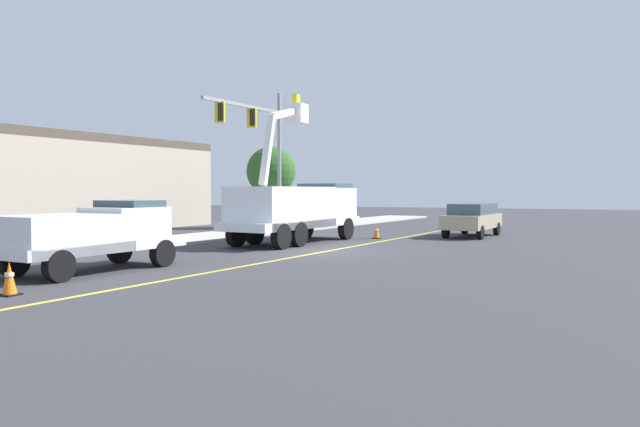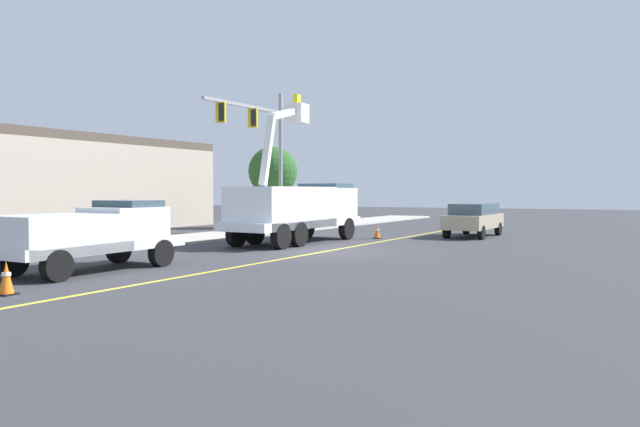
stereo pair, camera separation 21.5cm
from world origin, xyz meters
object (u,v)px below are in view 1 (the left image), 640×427
at_px(utility_bucket_truck, 296,207).
at_px(traffic_cone_mid_front, 376,232).
at_px(traffic_signal_mast, 260,137).
at_px(passing_minivan, 472,218).
at_px(traffic_cone_leading, 9,279).
at_px(service_pickup_truck, 92,233).

distance_m(utility_bucket_truck, traffic_cone_mid_front, 4.65).
relative_size(utility_bucket_truck, traffic_signal_mast, 1.09).
bearing_deg(passing_minivan, traffic_cone_mid_front, 127.44).
relative_size(passing_minivan, traffic_cone_leading, 6.52).
bearing_deg(utility_bucket_truck, passing_minivan, -44.88).
bearing_deg(traffic_cone_leading, passing_minivan, -17.25).
distance_m(traffic_cone_leading, traffic_cone_mid_front, 18.81).
xyz_separation_m(service_pickup_truck, traffic_signal_mast, (14.84, 2.61, 4.04)).
xyz_separation_m(service_pickup_truck, traffic_cone_leading, (-3.80, -1.24, -0.74)).
bearing_deg(utility_bucket_truck, traffic_cone_mid_front, -35.96).
distance_m(traffic_cone_mid_front, traffic_signal_mast, 8.09).
bearing_deg(traffic_signal_mast, traffic_cone_mid_front, -90.15).
height_order(traffic_cone_mid_front, traffic_signal_mast, traffic_signal_mast).
relative_size(service_pickup_truck, traffic_cone_leading, 7.58).
bearing_deg(service_pickup_truck, utility_bucket_truck, -6.41).
distance_m(utility_bucket_truck, traffic_cone_leading, 15.06).
xyz_separation_m(service_pickup_truck, passing_minivan, (17.98, -8.00, -0.15)).
bearing_deg(service_pickup_truck, traffic_signal_mast, 9.96).
xyz_separation_m(traffic_cone_leading, traffic_signal_mast, (18.64, 3.84, 4.79)).
distance_m(passing_minivan, traffic_cone_mid_front, 5.22).
height_order(utility_bucket_truck, traffic_signal_mast, traffic_signal_mast).
relative_size(utility_bucket_truck, traffic_cone_mid_front, 12.20).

